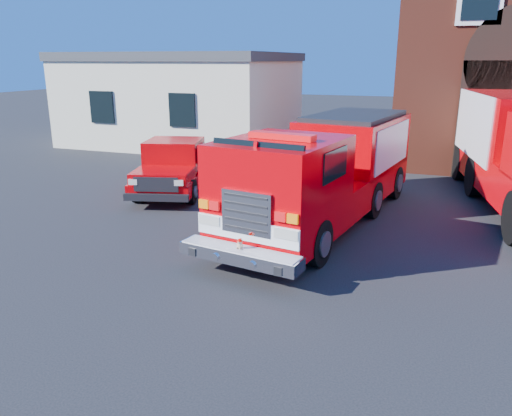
% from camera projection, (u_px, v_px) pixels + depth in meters
% --- Properties ---
extents(ground, '(100.00, 100.00, 0.00)m').
position_uv_depth(ground, '(275.00, 250.00, 10.99)').
color(ground, black).
rests_on(ground, ground).
extents(side_building, '(10.20, 8.20, 4.35)m').
position_uv_depth(side_building, '(185.00, 97.00, 25.02)').
color(side_building, silver).
rests_on(side_building, ground).
extents(fire_engine, '(3.69, 8.70, 2.60)m').
position_uv_depth(fire_engine, '(327.00, 170.00, 12.61)').
color(fire_engine, black).
rests_on(fire_engine, ground).
extents(pickup_truck, '(3.05, 5.31, 1.64)m').
position_uv_depth(pickup_truck, '(177.00, 166.00, 15.91)').
color(pickup_truck, black).
rests_on(pickup_truck, ground).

